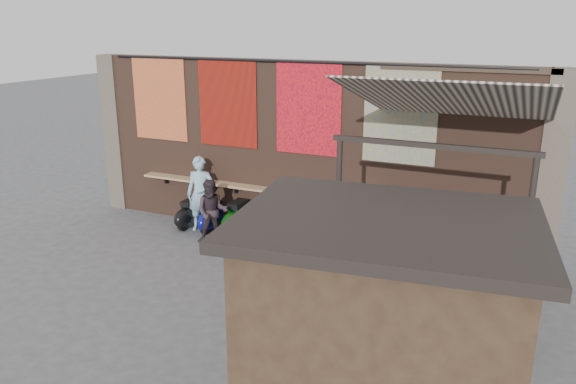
# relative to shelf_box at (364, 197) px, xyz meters

# --- Properties ---
(ground) EXTENTS (70.00, 70.00, 0.00)m
(ground) POSITION_rel_shelf_box_xyz_m (-1.67, -2.30, -1.24)
(ground) COLOR #474749
(ground) RESTS_ON ground
(brick_wall) EXTENTS (10.00, 0.40, 4.00)m
(brick_wall) POSITION_rel_shelf_box_xyz_m (-1.67, 0.40, 0.76)
(brick_wall) COLOR brown
(brick_wall) RESTS_ON ground
(pier_left) EXTENTS (0.50, 0.50, 4.00)m
(pier_left) POSITION_rel_shelf_box_xyz_m (-6.87, 0.40, 0.76)
(pier_left) COLOR #4C4238
(pier_left) RESTS_ON ground
(pier_right) EXTENTS (0.50, 0.50, 4.00)m
(pier_right) POSITION_rel_shelf_box_xyz_m (3.53, 0.40, 0.76)
(pier_right) COLOR #4C4238
(pier_right) RESTS_ON ground
(eating_counter) EXTENTS (8.00, 0.32, 0.05)m
(eating_counter) POSITION_rel_shelf_box_xyz_m (-1.67, 0.03, -0.14)
(eating_counter) COLOR #9E7A51
(eating_counter) RESTS_ON brick_wall
(shelf_box) EXTENTS (0.56, 0.33, 0.23)m
(shelf_box) POSITION_rel_shelf_box_xyz_m (0.00, 0.00, 0.00)
(shelf_box) COLOR white
(shelf_box) RESTS_ON eating_counter
(tapestry_redgold) EXTENTS (1.50, 0.02, 2.00)m
(tapestry_redgold) POSITION_rel_shelf_box_xyz_m (-5.27, 0.18, 1.76)
(tapestry_redgold) COLOR maroon
(tapestry_redgold) RESTS_ON brick_wall
(tapestry_sun) EXTENTS (1.50, 0.02, 2.00)m
(tapestry_sun) POSITION_rel_shelf_box_xyz_m (-3.37, 0.18, 1.76)
(tapestry_sun) COLOR red
(tapestry_sun) RESTS_ON brick_wall
(tapestry_orange) EXTENTS (1.50, 0.02, 2.00)m
(tapestry_orange) POSITION_rel_shelf_box_xyz_m (-1.37, 0.18, 1.76)
(tapestry_orange) COLOR red
(tapestry_orange) RESTS_ON brick_wall
(tapestry_multi) EXTENTS (1.50, 0.02, 2.00)m
(tapestry_multi) POSITION_rel_shelf_box_xyz_m (0.63, 0.18, 1.76)
(tapestry_multi) COLOR teal
(tapestry_multi) RESTS_ON brick_wall
(hang_rail) EXTENTS (9.50, 0.06, 0.06)m
(hang_rail) POSITION_rel_shelf_box_xyz_m (-1.67, 0.17, 2.74)
(hang_rail) COLOR black
(hang_rail) RESTS_ON brick_wall
(scooter_stool_0) EXTENTS (0.33, 0.72, 0.69)m
(scooter_stool_0) POSITION_rel_shelf_box_xyz_m (-4.26, -0.33, -0.90)
(scooter_stool_0) COLOR black
(scooter_stool_0) RESTS_ON ground
(scooter_stool_1) EXTENTS (0.33, 0.73, 0.69)m
(scooter_stool_1) POSITION_rel_shelf_box_xyz_m (-3.65, -0.29, -0.90)
(scooter_stool_1) COLOR navy
(scooter_stool_1) RESTS_ON ground
(scooter_stool_2) EXTENTS (0.38, 0.85, 0.81)m
(scooter_stool_2) POSITION_rel_shelf_box_xyz_m (-2.95, -0.29, -0.84)
(scooter_stool_2) COLOR #0B520D
(scooter_stool_2) RESTS_ON ground
(scooter_stool_3) EXTENTS (0.35, 0.78, 0.74)m
(scooter_stool_3) POSITION_rel_shelf_box_xyz_m (-2.37, -0.33, -0.87)
(scooter_stool_3) COLOR navy
(scooter_stool_3) RESTS_ON ground
(scooter_stool_4) EXTENTS (0.36, 0.81, 0.77)m
(scooter_stool_4) POSITION_rel_shelf_box_xyz_m (-1.71, -0.28, -0.86)
(scooter_stool_4) COLOR black
(scooter_stool_4) RESTS_ON ground
(scooter_stool_5) EXTENTS (0.33, 0.74, 0.70)m
(scooter_stool_5) POSITION_rel_shelf_box_xyz_m (-1.11, -0.29, -0.89)
(scooter_stool_5) COLOR #1D1751
(scooter_stool_5) RESTS_ON ground
(scooter_stool_6) EXTENTS (0.33, 0.73, 0.70)m
(scooter_stool_6) POSITION_rel_shelf_box_xyz_m (-0.44, -0.33, -0.89)
(scooter_stool_6) COLOR #AB120D
(scooter_stool_6) RESTS_ON ground
(scooter_stool_7) EXTENTS (0.34, 0.75, 0.71)m
(scooter_stool_7) POSITION_rel_shelf_box_xyz_m (0.17, -0.34, -0.88)
(scooter_stool_7) COLOR #211550
(scooter_stool_7) RESTS_ON ground
(diner_left) EXTENTS (0.76, 0.63, 1.79)m
(diner_left) POSITION_rel_shelf_box_xyz_m (-3.90, -0.30, -0.34)
(diner_left) COLOR #89B5C8
(diner_left) RESTS_ON ground
(diner_right) EXTENTS (0.88, 0.80, 1.47)m
(diner_right) POSITION_rel_shelf_box_xyz_m (-3.22, -0.90, -0.51)
(diner_right) COLOR #30252A
(diner_right) RESTS_ON ground
(shopper_navy) EXTENTS (1.06, 0.81, 1.68)m
(shopper_navy) POSITION_rel_shelf_box_xyz_m (2.19, -1.55, -0.40)
(shopper_navy) COLOR black
(shopper_navy) RESTS_ON ground
(shopper_grey) EXTENTS (1.37, 1.17, 1.85)m
(shopper_grey) POSITION_rel_shelf_box_xyz_m (2.80, -2.95, -0.32)
(shopper_grey) COLOR #5E5E64
(shopper_grey) RESTS_ON ground
(shopper_tan) EXTENTS (0.95, 0.86, 1.63)m
(shopper_tan) POSITION_rel_shelf_box_xyz_m (0.01, -1.11, -0.42)
(shopper_tan) COLOR #896157
(shopper_tan) RESTS_ON ground
(market_stall) EXTENTS (2.84, 2.27, 2.85)m
(market_stall) POSITION_rel_shelf_box_xyz_m (1.97, -5.88, 0.18)
(market_stall) COLOR black
(market_stall) RESTS_ON ground
(stall_roof) EXTENTS (3.19, 2.60, 0.12)m
(stall_roof) POSITION_rel_shelf_box_xyz_m (1.97, -5.88, 1.67)
(stall_roof) COLOR black
(stall_roof) RESTS_ON market_stall
(stall_sign) EXTENTS (1.20, 0.18, 0.50)m
(stall_sign) POSITION_rel_shelf_box_xyz_m (1.85, -4.87, 0.82)
(stall_sign) COLOR gold
(stall_sign) RESTS_ON market_stall
(stall_shelf) EXTENTS (2.18, 0.36, 0.06)m
(stall_shelf) POSITION_rel_shelf_box_xyz_m (1.85, -4.87, -0.20)
(stall_shelf) COLOR #473321
(stall_shelf) RESTS_ON market_stall
(awning_canvas) EXTENTS (3.20, 3.28, 0.97)m
(awning_canvas) POSITION_rel_shelf_box_xyz_m (1.83, -1.40, 2.31)
(awning_canvas) COLOR beige
(awning_canvas) RESTS_ON brick_wall
(awning_ledger) EXTENTS (3.30, 0.08, 0.12)m
(awning_ledger) POSITION_rel_shelf_box_xyz_m (1.83, 0.19, 2.71)
(awning_ledger) COLOR #33261C
(awning_ledger) RESTS_ON brick_wall
(awning_header) EXTENTS (3.00, 0.08, 0.08)m
(awning_header) POSITION_rel_shelf_box_xyz_m (1.83, -2.90, 1.84)
(awning_header) COLOR black
(awning_header) RESTS_ON awning_post_left
(awning_post_left) EXTENTS (0.09, 0.09, 3.10)m
(awning_post_left) POSITION_rel_shelf_box_xyz_m (0.43, -2.90, 0.31)
(awning_post_left) COLOR black
(awning_post_left) RESTS_ON ground
(awning_post_right) EXTENTS (0.09, 0.09, 3.10)m
(awning_post_right) POSITION_rel_shelf_box_xyz_m (3.23, -2.90, 0.31)
(awning_post_right) COLOR black
(awning_post_right) RESTS_ON ground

